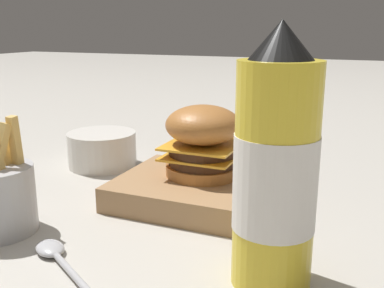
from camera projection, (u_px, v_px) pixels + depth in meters
The scene contains 7 objects.
ground_plane at pixel (213, 200), 0.65m from camera, with size 6.00×6.00×0.00m, color #B7B2A8.
serving_board at pixel (192, 190), 0.64m from camera, with size 0.20×0.18×0.03m.
burger at pixel (203, 140), 0.64m from camera, with size 0.11×0.11×0.10m.
ketchup_bottle at pixel (275, 171), 0.41m from camera, with size 0.08×0.08×0.25m.
side_bowl at pixel (102, 148), 0.80m from camera, with size 0.12×0.12×0.06m.
spoon at pixel (59, 259), 0.47m from camera, with size 0.16×0.11×0.01m.
ketchup_puddle at pixel (191, 153), 0.88m from camera, with size 0.05×0.05×0.00m.
Camera 1 is at (0.21, -0.57, 0.24)m, focal length 42.00 mm.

